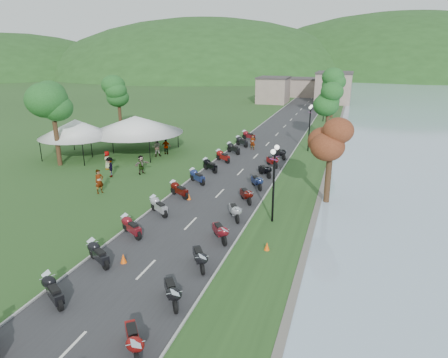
% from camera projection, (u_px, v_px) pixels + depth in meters
% --- Properties ---
extents(road, '(7.00, 120.00, 0.02)m').
position_uv_depth(road, '(268.00, 144.00, 47.74)').
color(road, '#2F2F31').
rests_on(road, ground).
extents(hills_backdrop, '(360.00, 120.00, 76.00)m').
position_uv_depth(hills_backdrop, '(337.00, 72.00, 192.36)').
color(hills_backdrop, '#285621').
rests_on(hills_backdrop, ground).
extents(far_building, '(18.00, 16.00, 5.00)m').
position_uv_depth(far_building, '(302.00, 88.00, 88.22)').
color(far_building, gray).
rests_on(far_building, ground).
extents(moto_row_left, '(2.60, 44.58, 1.10)m').
position_uv_depth(moto_row_left, '(180.00, 190.00, 30.55)').
color(moto_row_left, '#331411').
rests_on(moto_row_left, ground).
extents(moto_row_right, '(2.60, 35.04, 1.10)m').
position_uv_depth(moto_row_right, '(235.00, 211.00, 26.66)').
color(moto_row_right, '#331411').
rests_on(moto_row_right, ground).
extents(vendor_tent_main, '(6.81, 6.81, 4.00)m').
position_uv_depth(vendor_tent_main, '(136.00, 134.00, 43.44)').
color(vendor_tent_main, silver).
rests_on(vendor_tent_main, ground).
extents(vendor_tent_side, '(5.07, 5.07, 4.00)m').
position_uv_depth(vendor_tent_side, '(77.00, 139.00, 41.36)').
color(vendor_tent_side, silver).
rests_on(vendor_tent_side, ground).
extents(tree_park_left, '(3.53, 3.53, 9.79)m').
position_uv_depth(tree_park_left, '(54.00, 115.00, 37.65)').
color(tree_park_left, '#256826').
rests_on(tree_park_left, ground).
extents(tree_lakeside, '(2.65, 2.65, 7.37)m').
position_uv_depth(tree_lakeside, '(330.00, 154.00, 28.67)').
color(tree_lakeside, '#256826').
rests_on(tree_lakeside, ground).
extents(pedestrian_a, '(0.77, 0.86, 1.94)m').
position_uv_depth(pedestrian_a, '(100.00, 193.00, 31.59)').
color(pedestrian_a, slate).
rests_on(pedestrian_a, ground).
extents(pedestrian_b, '(1.09, 0.87, 1.97)m').
position_uv_depth(pedestrian_b, '(157.00, 156.00, 42.36)').
color(pedestrian_b, slate).
rests_on(pedestrian_b, ground).
extents(pedestrian_c, '(1.10, 1.21, 1.80)m').
position_uv_depth(pedestrian_c, '(111.00, 177.00, 35.58)').
color(pedestrian_c, slate).
rests_on(pedestrian_c, ground).
extents(traffic_cone_near, '(0.34, 0.34, 0.54)m').
position_uv_depth(traffic_cone_near, '(123.00, 259.00, 21.20)').
color(traffic_cone_near, '#F2590C').
rests_on(traffic_cone_near, ground).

